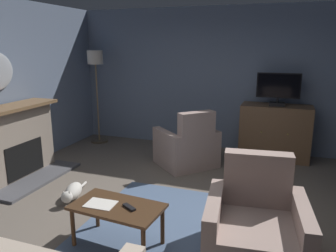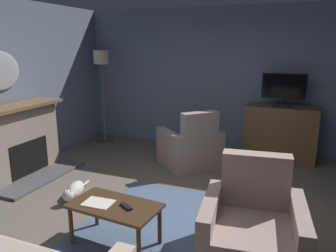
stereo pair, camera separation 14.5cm
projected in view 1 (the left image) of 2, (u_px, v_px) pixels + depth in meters
ground_plane at (174, 218)px, 4.01m from camera, size 6.55×6.52×0.04m
wall_back at (224, 79)px, 6.43m from camera, size 6.55×0.10×2.74m
rug_central at (176, 232)px, 3.67m from camera, size 2.11×2.15×0.01m
fireplace at (15, 144)px, 5.07m from camera, size 0.84×1.54×1.14m
tv_cabinet at (275, 133)px, 5.99m from camera, size 1.22×0.58×0.98m
television at (278, 88)px, 5.75m from camera, size 0.74×0.20×0.57m
coffee_table at (117, 211)px, 3.34m from camera, size 0.96×0.58×0.45m
tv_remote at (129, 207)px, 3.27m from camera, size 0.17×0.13×0.02m
folded_newspaper at (101, 204)px, 3.35m from camera, size 0.31×0.23×0.01m
armchair_angled_to_table at (187, 148)px, 5.63m from camera, size 1.21×1.21×0.99m
armchair_near_window at (256, 228)px, 3.18m from camera, size 1.03×1.02×0.97m
cat at (73, 192)px, 4.44m from camera, size 0.30×0.73×0.22m
floor_lamp at (96, 73)px, 6.75m from camera, size 0.35×0.35×1.91m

